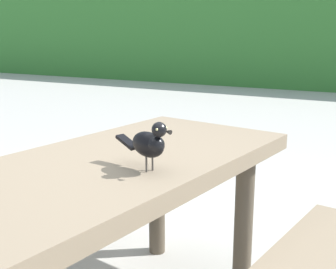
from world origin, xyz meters
TOP-DOWN VIEW (x-y plane):
  - picnic_table_foreground at (0.00, -0.17)m, footprint 1.93×1.95m
  - bird_grackle at (0.22, -0.14)m, footprint 0.28×0.13m

SIDE VIEW (x-z plane):
  - picnic_table_foreground at x=0.00m, z-range 0.19..0.93m
  - bird_grackle at x=0.22m, z-range 0.75..0.94m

